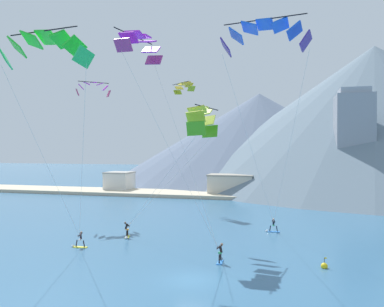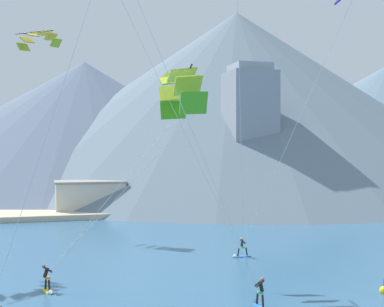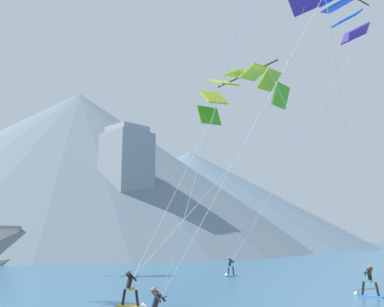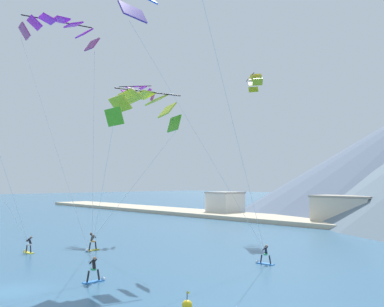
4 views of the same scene
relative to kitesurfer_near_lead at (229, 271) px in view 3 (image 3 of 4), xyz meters
name	(u,v)px [view 3 (image 3 of 4)]	position (x,y,z in m)	size (l,w,h in m)	color
kitesurfer_near_lead	(229,271)	(0.00, 0.00, 0.00)	(1.78, 0.69, 1.65)	#337FDB
kitesurfer_mid_center	(366,286)	(-3.78, -13.31, 0.09)	(0.58, 1.75, 1.79)	#337FDB
kitesurfer_far_left	(133,295)	(-15.53, -7.06, 0.12)	(0.85, 1.78, 1.81)	yellow
parafoil_kite_near_lead	(330,7)	(-0.19, -10.51, 19.98)	(8.34, 11.92, 20.32)	#3C268D
parafoil_kite_far_left	(240,89)	(-6.97, -7.03, 12.64)	(9.68, 6.99, 12.98)	#48A91D
shoreline_strip	(14,260)	(-5.14, 31.34, -0.10)	(180.00, 10.00, 0.70)	beige
shore_building_harbour_front	(80,238)	(5.87, 34.06, 2.54)	(8.06, 7.07, 5.95)	beige
shore_building_promenade_mid	(186,235)	(30.14, 36.02, 3.04)	(9.45, 6.71, 6.95)	silver
highrise_tower	(126,191)	(14.52, 34.79, 10.32)	(7.00, 7.00, 21.95)	gray
mountain_peak_west_ridge	(76,169)	(25.61, 71.18, 19.29)	(114.04, 114.04, 39.47)	slate
mountain_peak_east_shoulder	(190,198)	(63.12, 68.41, 14.03)	(105.20, 105.20, 28.95)	slate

